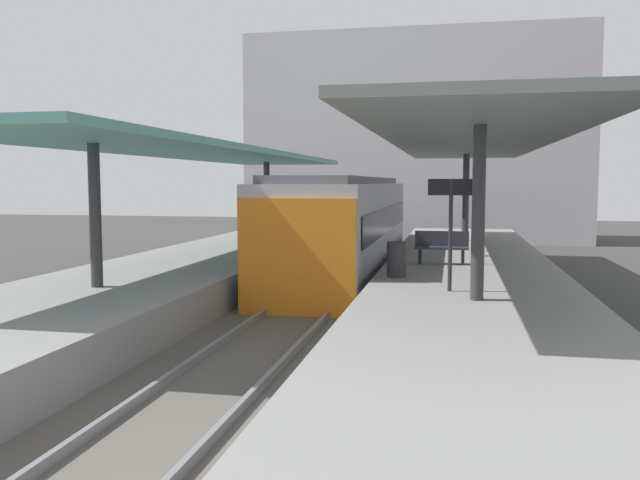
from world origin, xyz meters
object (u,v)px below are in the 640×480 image
Objects in this scene: platform_bench at (442,246)px; platform_sign at (451,209)px; commuter_train at (344,227)px; litter_bin at (396,259)px; passenger_near_bench at (478,227)px.

platform_bench is 4.54m from platform_sign.
commuter_train reaches higher than platform_sign.
platform_sign is at bearing -65.58° from commuter_train.
litter_bin is (-1.20, 1.76, -1.22)m from platform_sign.
litter_bin is 5.17m from passenger_near_bench.
passenger_near_bench is (4.08, -0.77, 0.13)m from commuter_train.
litter_bin is (2.11, -5.52, -0.33)m from commuter_train.
litter_bin is 0.48× the size of passenger_near_bench.
commuter_train is 4.16m from passenger_near_bench.
litter_bin is (-0.96, -2.62, -0.06)m from platform_bench.
passenger_near_bench is (0.77, 6.52, -0.76)m from platform_sign.
commuter_train reaches higher than litter_bin.
commuter_train is at bearing 136.64° from platform_bench.
commuter_train is 5.91× the size of platform_sign.
commuter_train is 5.92m from litter_bin.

